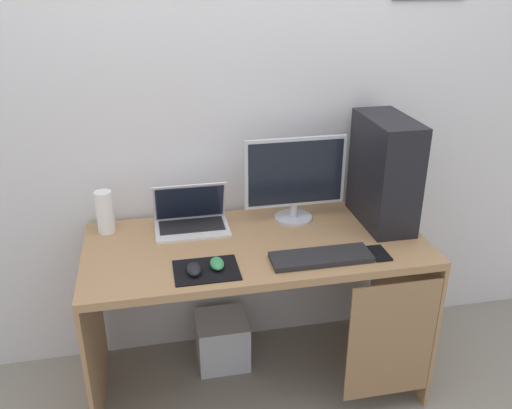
{
  "coord_description": "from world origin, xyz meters",
  "views": [
    {
      "loc": [
        -0.43,
        -2.07,
        1.91
      ],
      "look_at": [
        0.0,
        0.0,
        0.95
      ],
      "focal_mm": 38.14,
      "sensor_mm": 36.0,
      "label": 1
    }
  ],
  "objects_px": {
    "speaker": "(105,212)",
    "mouse_right": "(194,269)",
    "pc_tower": "(384,172)",
    "mouse_left": "(217,264)",
    "keyboard": "(321,257)",
    "cell_phone": "(379,253)",
    "laptop": "(191,219)",
    "subwoofer": "(222,340)",
    "monitor": "(295,178)"
  },
  "relations": [
    {
      "from": "monitor",
      "to": "subwoofer",
      "type": "xyz_separation_m",
      "value": [
        -0.37,
        -0.01,
        -0.86
      ]
    },
    {
      "from": "pc_tower",
      "to": "cell_phone",
      "type": "xyz_separation_m",
      "value": [
        -0.13,
        -0.3,
        -0.25
      ]
    },
    {
      "from": "pc_tower",
      "to": "speaker",
      "type": "distance_m",
      "value": 1.28
    },
    {
      "from": "laptop",
      "to": "cell_phone",
      "type": "height_order",
      "value": "laptop"
    },
    {
      "from": "mouse_right",
      "to": "cell_phone",
      "type": "relative_size",
      "value": 0.74
    },
    {
      "from": "keyboard",
      "to": "pc_tower",
      "type": "bearing_deg",
      "value": 37.41
    },
    {
      "from": "pc_tower",
      "to": "mouse_right",
      "type": "height_order",
      "value": "pc_tower"
    },
    {
      "from": "monitor",
      "to": "laptop",
      "type": "height_order",
      "value": "monitor"
    },
    {
      "from": "pc_tower",
      "to": "mouse_right",
      "type": "bearing_deg",
      "value": -161.79
    },
    {
      "from": "pc_tower",
      "to": "mouse_left",
      "type": "relative_size",
      "value": 5.24
    },
    {
      "from": "speaker",
      "to": "subwoofer",
      "type": "distance_m",
      "value": 0.9
    },
    {
      "from": "subwoofer",
      "to": "mouse_left",
      "type": "bearing_deg",
      "value": -98.9
    },
    {
      "from": "laptop",
      "to": "cell_phone",
      "type": "relative_size",
      "value": 2.59
    },
    {
      "from": "keyboard",
      "to": "cell_phone",
      "type": "distance_m",
      "value": 0.25
    },
    {
      "from": "pc_tower",
      "to": "monitor",
      "type": "height_order",
      "value": "pc_tower"
    },
    {
      "from": "monitor",
      "to": "laptop",
      "type": "relative_size",
      "value": 1.41
    },
    {
      "from": "subwoofer",
      "to": "speaker",
      "type": "bearing_deg",
      "value": 173.05
    },
    {
      "from": "mouse_right",
      "to": "keyboard",
      "type": "bearing_deg",
      "value": 0.54
    },
    {
      "from": "speaker",
      "to": "mouse_left",
      "type": "xyz_separation_m",
      "value": [
        0.45,
        -0.42,
        -0.08
      ]
    },
    {
      "from": "laptop",
      "to": "keyboard",
      "type": "relative_size",
      "value": 0.8
    },
    {
      "from": "cell_phone",
      "to": "pc_tower",
      "type": "bearing_deg",
      "value": 66.28
    },
    {
      "from": "keyboard",
      "to": "subwoofer",
      "type": "xyz_separation_m",
      "value": [
        -0.37,
        0.38,
        -0.66
      ]
    },
    {
      "from": "laptop",
      "to": "mouse_left",
      "type": "bearing_deg",
      "value": -80.46
    },
    {
      "from": "laptop",
      "to": "speaker",
      "type": "bearing_deg",
      "value": 174.78
    },
    {
      "from": "keyboard",
      "to": "speaker",
      "type": "bearing_deg",
      "value": 153.29
    },
    {
      "from": "keyboard",
      "to": "mouse_left",
      "type": "bearing_deg",
      "value": 177.34
    },
    {
      "from": "monitor",
      "to": "subwoofer",
      "type": "relative_size",
      "value": 1.87
    },
    {
      "from": "pc_tower",
      "to": "laptop",
      "type": "distance_m",
      "value": 0.91
    },
    {
      "from": "mouse_left",
      "to": "subwoofer",
      "type": "distance_m",
      "value": 0.76
    },
    {
      "from": "monitor",
      "to": "laptop",
      "type": "bearing_deg",
      "value": 178.4
    },
    {
      "from": "monitor",
      "to": "speaker",
      "type": "xyz_separation_m",
      "value": [
        -0.87,
        0.05,
        -0.11
      ]
    },
    {
      "from": "mouse_right",
      "to": "pc_tower",
      "type": "bearing_deg",
      "value": 18.21
    },
    {
      "from": "speaker",
      "to": "mouse_left",
      "type": "height_order",
      "value": "speaker"
    },
    {
      "from": "keyboard",
      "to": "subwoofer",
      "type": "bearing_deg",
      "value": 134.53
    },
    {
      "from": "pc_tower",
      "to": "mouse_left",
      "type": "xyz_separation_m",
      "value": [
        -0.82,
        -0.27,
        -0.23
      ]
    },
    {
      "from": "mouse_right",
      "to": "speaker",
      "type": "bearing_deg",
      "value": 128.27
    },
    {
      "from": "speaker",
      "to": "subwoofer",
      "type": "height_order",
      "value": "speaker"
    },
    {
      "from": "mouse_left",
      "to": "cell_phone",
      "type": "bearing_deg",
      "value": -2.17
    },
    {
      "from": "pc_tower",
      "to": "cell_phone",
      "type": "height_order",
      "value": "pc_tower"
    },
    {
      "from": "cell_phone",
      "to": "subwoofer",
      "type": "height_order",
      "value": "cell_phone"
    },
    {
      "from": "speaker",
      "to": "mouse_right",
      "type": "height_order",
      "value": "speaker"
    },
    {
      "from": "pc_tower",
      "to": "monitor",
      "type": "bearing_deg",
      "value": 165.93
    },
    {
      "from": "laptop",
      "to": "speaker",
      "type": "relative_size",
      "value": 1.7
    },
    {
      "from": "pc_tower",
      "to": "monitor",
      "type": "relative_size",
      "value": 1.06
    },
    {
      "from": "laptop",
      "to": "subwoofer",
      "type": "relative_size",
      "value": 1.32
    },
    {
      "from": "keyboard",
      "to": "cell_phone",
      "type": "relative_size",
      "value": 3.23
    },
    {
      "from": "pc_tower",
      "to": "keyboard",
      "type": "xyz_separation_m",
      "value": [
        -0.39,
        -0.29,
        -0.24
      ]
    },
    {
      "from": "pc_tower",
      "to": "monitor",
      "type": "xyz_separation_m",
      "value": [
        -0.39,
        0.1,
        -0.04
      ]
    },
    {
      "from": "laptop",
      "to": "cell_phone",
      "type": "bearing_deg",
      "value": -28.86
    },
    {
      "from": "pc_tower",
      "to": "keyboard",
      "type": "height_order",
      "value": "pc_tower"
    }
  ]
}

